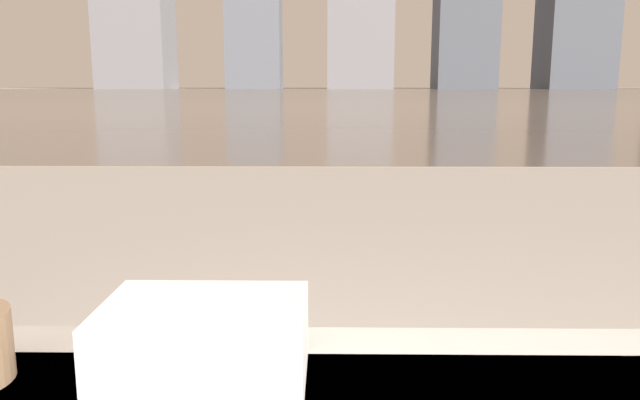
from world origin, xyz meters
The scene contains 4 objects.
towel_stack centered at (-0.10, 0.82, 0.56)m, with size 0.30×0.21×0.12m.
harbor_water centered at (0.00, 62.00, 0.01)m, with size 180.00×110.00×0.01m.
skyline_tower_2 centered at (5.77, 118.00, 15.02)m, with size 11.88×9.90×30.04m.
skyline_tower_4 centered at (45.23, 118.00, 13.11)m, with size 12.02×10.84×26.21m.
Camera 1 is at (0.08, -0.04, 0.93)m, focal length 35.00 mm.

